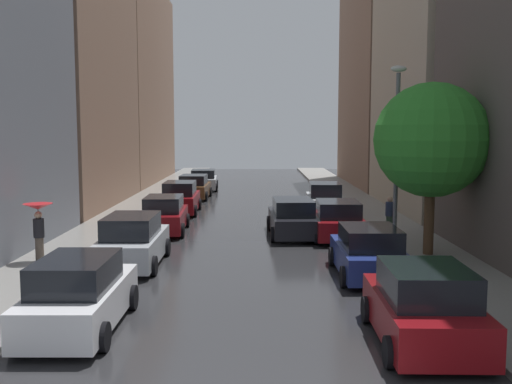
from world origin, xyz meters
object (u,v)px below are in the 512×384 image
object	(u,v)px
parked_car_right_nearest	(426,308)
parked_car_left_fifth	(196,187)
car_midroad	(294,218)
parked_car_right_fourth	(326,200)
parked_car_left_third	(166,215)
pedestrian_by_kerb	(40,220)
lamp_post_right	(399,144)
pedestrian_near_tree	(391,214)
parked_car_left_second	(135,242)
street_tree_right	(433,140)
parked_car_left_fourth	(182,199)
parked_car_left_sixth	(205,180)
parked_car_right_third	(339,221)
parked_car_left_nearest	(81,295)
parked_car_right_second	(371,253)

from	to	relation	value
parked_car_right_nearest	parked_car_left_fifth	bearing A→B (deg)	17.47
car_midroad	parked_car_left_fifth	bearing A→B (deg)	20.90
parked_car_right_fourth	parked_car_left_third	bearing A→B (deg)	126.32
parked_car_left_third	parked_car_right_fourth	xyz separation A→B (m)	(7.78, 5.19, 0.05)
pedestrian_by_kerb	parked_car_left_third	bearing A→B (deg)	157.45
car_midroad	parked_car_right_fourth	bearing A→B (deg)	-21.18
lamp_post_right	pedestrian_near_tree	bearing A→B (deg)	80.86
pedestrian_near_tree	parked_car_left_second	bearing A→B (deg)	74.81
lamp_post_right	street_tree_right	bearing A→B (deg)	-53.47
parked_car_left_fourth	parked_car_left_fifth	bearing A→B (deg)	-1.12
parked_car_left_second	parked_car_left_fifth	distance (m)	19.10
parked_car_left_sixth	parked_car_right_fourth	xyz separation A→B (m)	(7.66, -13.20, 0.09)
parked_car_right_third	parked_car_left_third	bearing A→B (deg)	80.52
pedestrian_by_kerb	street_tree_right	xyz separation A→B (m)	(13.57, 1.10, 2.66)
parked_car_left_third	parked_car_right_nearest	xyz separation A→B (m)	(7.72, -13.71, 0.04)
parked_car_left_nearest	parked_car_left_fourth	xyz separation A→B (m)	(-0.07, 18.76, 0.01)
parked_car_right_nearest	parked_car_right_second	xyz separation A→B (m)	(-0.06, 5.87, -0.06)
parked_car_left_sixth	parked_car_left_fifth	bearing A→B (deg)	176.15
parked_car_left_sixth	parked_car_right_second	bearing A→B (deg)	-166.57
parked_car_right_fourth	pedestrian_by_kerb	bearing A→B (deg)	138.77
parked_car_right_nearest	pedestrian_near_tree	bearing A→B (deg)	-8.34
parked_car_right_second	pedestrian_by_kerb	bearing A→B (deg)	82.09
parked_car_left_fifth	parked_car_right_second	xyz separation A→B (m)	(7.66, -20.57, 0.00)
car_midroad	pedestrian_by_kerb	size ratio (longest dim) A/B	2.37
parked_car_right_nearest	parked_car_left_nearest	bearing A→B (deg)	84.14
parked_car_right_nearest	lamp_post_right	distance (m)	10.42
parked_car_right_third	parked_car_left_sixth	bearing A→B (deg)	21.88
parked_car_left_fourth	car_midroad	xyz separation A→B (m)	(5.76, -6.78, -0.05)
parked_car_left_fourth	parked_car_right_nearest	distance (m)	21.19
parked_car_right_third	parked_car_left_fourth	bearing A→B (deg)	46.97
parked_car_left_third	pedestrian_by_kerb	xyz separation A→B (m)	(-3.27, -6.32, 0.79)
parked_car_right_nearest	pedestrian_by_kerb	distance (m)	13.27
parked_car_left_second	parked_car_left_fifth	xyz separation A→B (m)	(0.07, 19.10, -0.06)
parked_car_left_nearest	car_midroad	bearing A→B (deg)	-25.31
parked_car_right_third	parked_car_right_fourth	bearing A→B (deg)	-0.59
parked_car_right_second	pedestrian_by_kerb	world-z (taller)	pedestrian_by_kerb
parked_car_left_second	parked_car_left_fifth	size ratio (longest dim) A/B	1.08
parked_car_left_nearest	parked_car_left_fourth	bearing A→B (deg)	0.29
pedestrian_by_kerb	parked_car_left_fifth	bearing A→B (deg)	175.11
parked_car_left_sixth	car_midroad	xyz separation A→B (m)	(5.58, -19.18, 0.03)
parked_car_left_third	car_midroad	size ratio (longest dim) A/B	0.91
street_tree_right	parked_car_right_third	bearing A→B (deg)	125.98
parked_car_right_nearest	parked_car_left_second	bearing A→B (deg)	47.91
parked_car_left_second	street_tree_right	world-z (taller)	street_tree_right
parked_car_right_second	parked_car_right_third	world-z (taller)	parked_car_right_third
parked_car_left_nearest	parked_car_left_fifth	bearing A→B (deg)	0.13
parked_car_right_second	car_midroad	distance (m)	7.33
parked_car_left_nearest	parked_car_right_second	size ratio (longest dim) A/B	1.06
parked_car_right_fourth	street_tree_right	bearing A→B (deg)	-163.79
parked_car_left_third	parked_car_right_fourth	distance (m)	9.35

